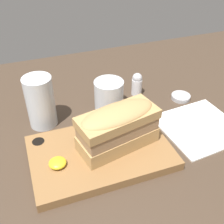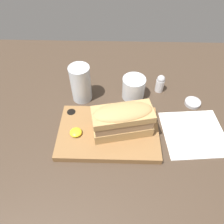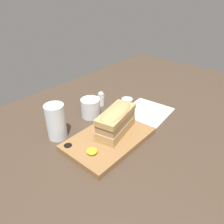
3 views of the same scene
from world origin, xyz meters
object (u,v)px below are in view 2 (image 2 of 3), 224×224
object	(u,v)px
sandwich	(122,119)
condiment_dish	(192,103)
napkin	(193,133)
salt_shaker	(160,83)
wine_glass	(133,89)
water_glass	(80,85)
serving_board	(108,132)

from	to	relation	value
sandwich	condiment_dish	size ratio (longest dim) A/B	3.43
sandwich	condiment_dish	world-z (taller)	sandwich
napkin	salt_shaker	world-z (taller)	salt_shaker
wine_glass	salt_shaker	distance (cm)	10.04
water_glass	condiment_dish	size ratio (longest dim) A/B	2.46
serving_board	wine_glass	distance (cm)	18.89
wine_glass	condiment_dish	xyz separation A→B (cm)	(20.23, -3.41, -2.82)
water_glass	condiment_dish	world-z (taller)	water_glass
serving_board	wine_glass	bearing A→B (deg)	64.66
wine_glass	napkin	bearing A→B (deg)	-41.75
water_glass	salt_shaker	distance (cm)	27.64
water_glass	wine_glass	size ratio (longest dim) A/B	1.66
salt_shaker	condiment_dish	world-z (taller)	salt_shaker
sandwich	serving_board	bearing A→B (deg)	-179.79
condiment_dish	sandwich	bearing A→B (deg)	-150.87
condiment_dish	water_glass	bearing A→B (deg)	176.72
wine_glass	condiment_dish	size ratio (longest dim) A/B	1.48
wine_glass	salt_shaker	xyz separation A→B (cm)	(9.53, 3.16, -0.04)
water_glass	wine_glass	world-z (taller)	water_glass
wine_glass	salt_shaker	world-z (taller)	wine_glass
salt_shaker	condiment_dish	xyz separation A→B (cm)	(10.70, -6.58, -2.78)
serving_board	condiment_dish	bearing A→B (deg)	25.58
napkin	condiment_dish	xyz separation A→B (cm)	(2.27, 12.61, 0.41)
serving_board	napkin	world-z (taller)	serving_board
napkin	condiment_dish	distance (cm)	12.82
serving_board	water_glass	distance (cm)	18.97
napkin	serving_board	bearing A→B (deg)	-178.00
sandwich	water_glass	xyz separation A→B (cm)	(-13.67, 15.67, -1.73)
sandwich	water_glass	bearing A→B (deg)	131.10
water_glass	condiment_dish	xyz separation A→B (cm)	(37.90, -2.17, -4.98)
serving_board	condiment_dish	xyz separation A→B (cm)	(28.25, 13.52, -0.43)
wine_glass	napkin	size ratio (longest dim) A/B	0.39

